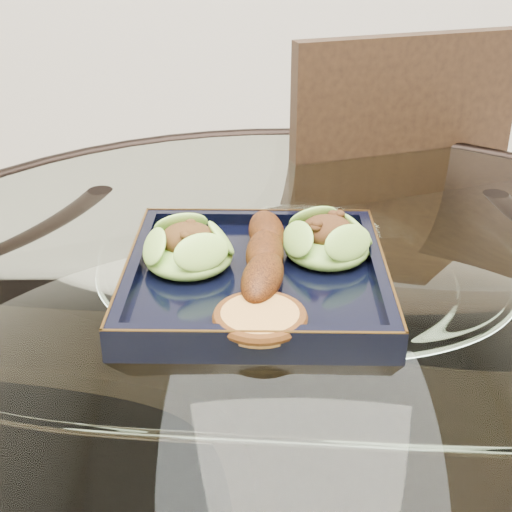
{
  "coord_description": "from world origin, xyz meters",
  "views": [
    {
      "loc": [
        -0.04,
        -0.66,
        1.14
      ],
      "look_at": [
        -0.05,
        -0.01,
        0.8
      ],
      "focal_mm": 50.0,
      "sensor_mm": 36.0,
      "label": 1
    }
  ],
  "objects": [
    {
      "name": "dining_chair",
      "position": [
        0.22,
        0.36,
        0.53
      ],
      "size": [
        0.52,
        0.52,
        0.95
      ],
      "rotation": [
        0.0,
        0.0,
        0.34
      ],
      "color": "#321F10",
      "rests_on": "ground"
    },
    {
      "name": "crumb_patty",
      "position": [
        -0.05,
        -0.11,
        0.79
      ],
      "size": [
        0.09,
        0.09,
        0.01
      ],
      "primitive_type": "cylinder",
      "rotation": [
        0.0,
        0.0,
        -0.16
      ],
      "color": "#CD8D44",
      "rests_on": "navy_plate"
    },
    {
      "name": "roasted_plantain",
      "position": [
        -0.04,
        0.0,
        0.8
      ],
      "size": [
        0.05,
        0.19,
        0.04
      ],
      "primitive_type": "ellipsoid",
      "rotation": [
        0.0,
        0.0,
        1.54
      ],
      "color": "#552509",
      "rests_on": "navy_plate"
    },
    {
      "name": "lettuce_wrap_left",
      "position": [
        -0.12,
        0.01,
        0.8
      ],
      "size": [
        0.1,
        0.1,
        0.03
      ],
      "primitive_type": "ellipsoid",
      "rotation": [
        0.0,
        0.0,
        -0.03
      ],
      "color": "#6BA730",
      "rests_on": "navy_plate"
    },
    {
      "name": "dining_table",
      "position": [
        -0.0,
        -0.0,
        0.6
      ],
      "size": [
        1.13,
        1.13,
        0.77
      ],
      "color": "white",
      "rests_on": "ground"
    },
    {
      "name": "lettuce_wrap_right",
      "position": [
        0.02,
        0.03,
        0.8
      ],
      "size": [
        0.1,
        0.1,
        0.03
      ],
      "primitive_type": "ellipsoid",
      "rotation": [
        0.0,
        0.0,
        0.05
      ],
      "color": "olive",
      "rests_on": "navy_plate"
    },
    {
      "name": "navy_plate",
      "position": [
        -0.05,
        -0.01,
        0.77
      ],
      "size": [
        0.27,
        0.27,
        0.02
      ],
      "primitive_type": "cube",
      "rotation": [
        0.0,
        0.0,
        0.01
      ],
      "color": "black",
      "rests_on": "dining_table"
    }
  ]
}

